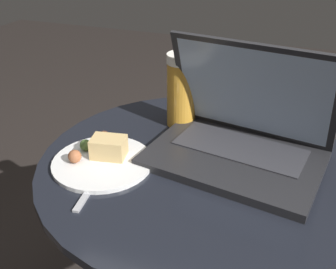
% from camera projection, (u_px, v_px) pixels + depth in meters
% --- Properties ---
extents(table, '(0.69, 0.69, 0.58)m').
position_uv_depth(table, '(196.00, 215.00, 0.92)').
color(table, '#9E9EA3').
rests_on(table, ground_plane).
extents(napkin, '(0.18, 0.15, 0.00)m').
position_uv_depth(napkin, '(97.00, 166.00, 0.82)').
color(napkin, white).
rests_on(napkin, table).
extents(laptop, '(0.39, 0.30, 0.25)m').
position_uv_depth(laptop, '(240.00, 136.00, 0.83)').
color(laptop, '#232326').
rests_on(laptop, table).
extents(beer_glass, '(0.07, 0.07, 0.18)m').
position_uv_depth(beer_glass, '(182.00, 90.00, 0.95)').
color(beer_glass, gold).
rests_on(beer_glass, table).
extents(snack_plate, '(0.21, 0.21, 0.05)m').
position_uv_depth(snack_plate, '(103.00, 157.00, 0.83)').
color(snack_plate, white).
rests_on(snack_plate, table).
extents(fork, '(0.04, 0.18, 0.00)m').
position_uv_depth(fork, '(97.00, 178.00, 0.78)').
color(fork, '#B2B2B7').
rests_on(fork, table).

